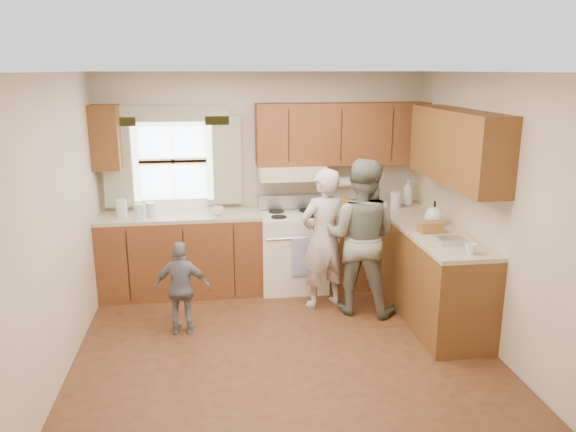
{
  "coord_description": "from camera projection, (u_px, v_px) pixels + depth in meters",
  "views": [
    {
      "loc": [
        -0.62,
        -4.78,
        2.52
      ],
      "look_at": [
        0.1,
        0.4,
        1.15
      ],
      "focal_mm": 35.0,
      "sensor_mm": 36.0,
      "label": 1
    }
  ],
  "objects": [
    {
      "name": "woman_left",
      "position": [
        323.0,
        239.0,
        6.0
      ],
      "size": [
        0.65,
        0.53,
        1.53
      ],
      "primitive_type": "imported",
      "rotation": [
        0.0,
        0.0,
        3.48
      ],
      "color": "beige",
      "rests_on": "ground"
    },
    {
      "name": "room",
      "position": [
        283.0,
        217.0,
        4.99
      ],
      "size": [
        3.8,
        3.8,
        3.8
      ],
      "color": "#422614",
      "rests_on": "ground"
    },
    {
      "name": "child",
      "position": [
        182.0,
        288.0,
        5.43
      ],
      "size": [
        0.57,
        0.29,
        0.94
      ],
      "primitive_type": "imported",
      "rotation": [
        0.0,
        0.0,
        3.03
      ],
      "color": "slate",
      "rests_on": "ground"
    },
    {
      "name": "kitchen_fixtures",
      "position": [
        326.0,
        226.0,
        6.2
      ],
      "size": [
        3.8,
        2.25,
        2.15
      ],
      "color": "#47210F",
      "rests_on": "ground"
    },
    {
      "name": "stove",
      "position": [
        293.0,
        249.0,
        6.6
      ],
      "size": [
        0.76,
        0.67,
        1.07
      ],
      "color": "silver",
      "rests_on": "ground"
    },
    {
      "name": "woman_right",
      "position": [
        361.0,
        237.0,
        5.86
      ],
      "size": [
        0.99,
        0.91,
        1.65
      ],
      "primitive_type": "imported",
      "rotation": [
        0.0,
        0.0,
        2.69
      ],
      "color": "#273C2B",
      "rests_on": "ground"
    }
  ]
}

